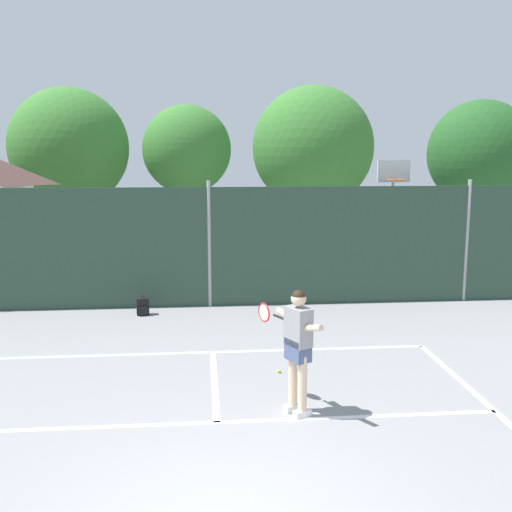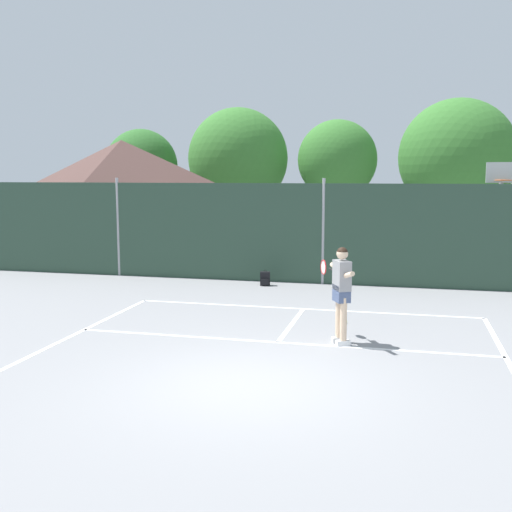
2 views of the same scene
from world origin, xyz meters
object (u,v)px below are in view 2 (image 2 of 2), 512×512
basketball_hoop (500,205)px  backpack_black (265,279)px  tennis_player (341,286)px  tennis_ball (346,322)px

basketball_hoop → backpack_black: basketball_hoop is taller
tennis_player → backpack_black: size_ratio=4.01×
tennis_player → tennis_ball: (-0.05, 1.64, -1.08)m
tennis_ball → tennis_player: bearing=-88.2°
tennis_ball → backpack_black: backpack_black is taller
tennis_player → tennis_ball: bearing=91.8°
tennis_player → backpack_black: bearing=116.0°
tennis_player → tennis_ball: size_ratio=28.10×
basketball_hoop → backpack_black: size_ratio=7.67×
basketball_hoop → tennis_player: size_ratio=1.91×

